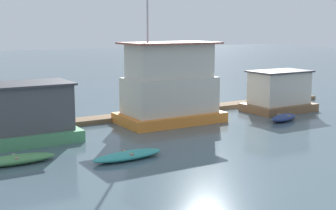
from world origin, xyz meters
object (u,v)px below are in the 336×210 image
object	(u,v)px
houseboat_brown	(279,92)
dinghy_navy	(284,118)
houseboat_orange	(170,87)
dinghy_green	(15,160)
mooring_post_far_left	(148,106)
houseboat_green	(30,114)
dinghy_teal	(128,155)

from	to	relation	value
houseboat_brown	dinghy_navy	size ratio (longest dim) A/B	1.77
houseboat_orange	dinghy_navy	world-z (taller)	houseboat_orange
houseboat_orange	houseboat_brown	bearing A→B (deg)	-4.24
dinghy_green	dinghy_navy	distance (m)	18.07
houseboat_orange	mooring_post_far_left	size ratio (longest dim) A/B	4.47
houseboat_brown	houseboat_orange	bearing A→B (deg)	175.76
houseboat_green	mooring_post_far_left	xyz separation A→B (m)	(8.54, 1.91, -0.57)
houseboat_green	dinghy_navy	world-z (taller)	houseboat_green
houseboat_green	dinghy_teal	bearing A→B (deg)	-63.91
houseboat_green	dinghy_teal	distance (m)	7.03
dinghy_green	mooring_post_far_left	size ratio (longest dim) A/B	1.96
houseboat_green	houseboat_brown	world-z (taller)	houseboat_green
houseboat_orange	dinghy_navy	bearing A→B (deg)	-28.26
houseboat_green	dinghy_navy	size ratio (longest dim) A/B	1.78
houseboat_green	dinghy_green	xyz separation A→B (m)	(-1.84, -4.24, -1.31)
houseboat_green	houseboat_orange	distance (m)	9.42
mooring_post_far_left	dinghy_navy	bearing A→B (deg)	-34.28
dinghy_teal	mooring_post_far_left	world-z (taller)	mooring_post_far_left
dinghy_green	dinghy_teal	bearing A→B (deg)	-21.84
houseboat_orange	dinghy_teal	size ratio (longest dim) A/B	2.29
houseboat_brown	mooring_post_far_left	world-z (taller)	houseboat_brown
dinghy_teal	dinghy_navy	distance (m)	13.48
dinghy_teal	mooring_post_far_left	xyz separation A→B (m)	(5.50, 8.11, 0.76)
dinghy_navy	houseboat_orange	bearing A→B (deg)	151.74
dinghy_green	dinghy_navy	bearing A→B (deg)	2.95
houseboat_green	dinghy_teal	size ratio (longest dim) A/B	1.35
houseboat_orange	dinghy_green	distance (m)	12.31
houseboat_green	dinghy_navy	xyz separation A→B (m)	(16.21, -3.31, -1.30)
houseboat_brown	mooring_post_far_left	xyz separation A→B (m)	(-10.08, 2.24, -0.46)
houseboat_orange	dinghy_teal	xyz separation A→B (m)	(-6.34, -6.56, -2.20)
dinghy_navy	mooring_post_far_left	xyz separation A→B (m)	(-7.67, 5.23, 0.73)
houseboat_orange	mooring_post_far_left	bearing A→B (deg)	118.26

